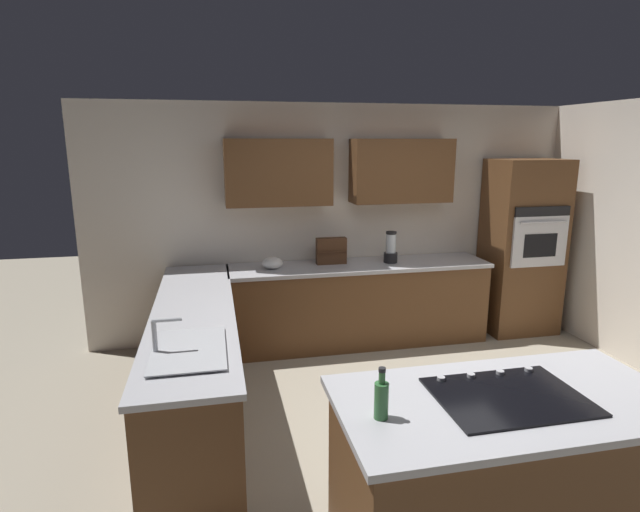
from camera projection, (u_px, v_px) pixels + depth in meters
name	position (u px, v px, depth m)	size (l,w,h in m)	color
ground_plane	(431.00, 422.00, 4.03)	(14.00, 14.00, 0.00)	#9E937F
wall_back	(355.00, 210.00, 5.64)	(6.00, 0.44, 2.60)	silver
lower_cabinets_back	(359.00, 305.00, 5.55)	(2.80, 0.60, 0.86)	brown
countertop_back	(360.00, 266.00, 5.45)	(2.84, 0.64, 0.04)	#B2B2B7
lower_cabinets_side	(196.00, 364.00, 4.08)	(0.60, 2.90, 0.86)	brown
countertop_side	(193.00, 312.00, 3.98)	(0.64, 2.94, 0.04)	#B2B2B7
island_base	(501.00, 477.00, 2.71)	(1.73, 0.82, 0.86)	brown
island_top	(508.00, 401.00, 2.61)	(1.81, 0.90, 0.04)	#B2B2B7
wall_oven	(522.00, 247.00, 5.82)	(0.80, 0.66, 2.00)	brown
sink_unit	(187.00, 349.00, 3.17)	(0.46, 0.70, 0.23)	#515456
cooktop	(508.00, 396.00, 2.61)	(0.76, 0.56, 0.03)	black
blender	(391.00, 249.00, 5.49)	(0.15, 0.15, 0.34)	black
mixing_bowl	(272.00, 263.00, 5.24)	(0.22, 0.22, 0.12)	white
spice_rack	(331.00, 251.00, 5.43)	(0.33, 0.11, 0.29)	#472B19
oil_bottle	(381.00, 399.00, 2.40)	(0.07, 0.07, 0.26)	#336B38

